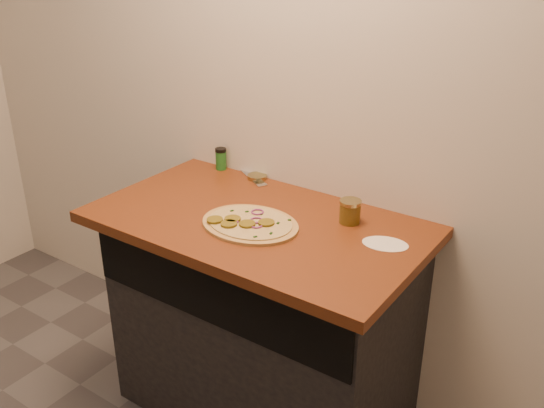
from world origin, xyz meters
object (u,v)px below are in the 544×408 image
Objects in this scene: pizza at (249,223)px; chefs_knife at (246,170)px; salsa_jar at (350,211)px; spice_shaker at (221,159)px.

pizza is 1.23× the size of chefs_knife.
chefs_knife is 0.62m from salsa_jar.
salsa_jar is at bearing -11.44° from spice_shaker.
pizza is 4.23× the size of salsa_jar.
chefs_knife is 3.43× the size of salsa_jar.
pizza is at bearing -40.75° from spice_shaker.
spice_shaker reaches higher than chefs_knife.
pizza is 0.56m from spice_shaker.
chefs_knife is at bearing 163.05° from salsa_jar.
salsa_jar is 0.71m from spice_shaker.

